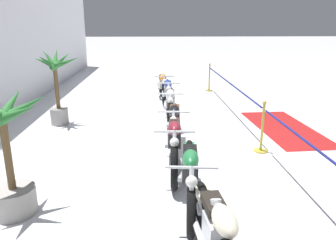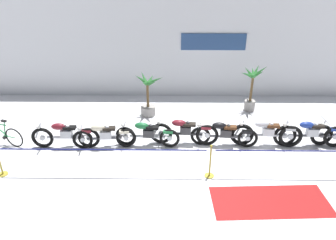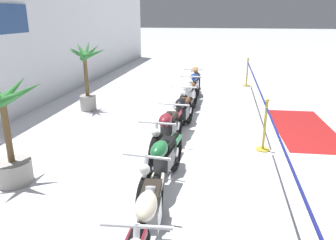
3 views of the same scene
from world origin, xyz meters
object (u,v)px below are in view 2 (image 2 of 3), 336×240
potted_palm_right_of_row (148,98)px  floor_banner (270,201)px  motorcycle_maroon_0 (65,135)px  motorcycle_green_2 (147,134)px  motorcycle_black_4 (224,134)px  motorcycle_blue_6 (310,134)px  motorcycle_silver_5 (266,133)px  potted_palm_left_of_row (252,87)px  bicycle (2,135)px  motorcycle_cream_1 (104,136)px  stanchion_far_left (161,154)px  motorcycle_maroon_3 (184,132)px  stanchion_mid_left (210,166)px

potted_palm_right_of_row → floor_banner: bearing=-55.6°
motorcycle_maroon_0 → floor_banner: bearing=-23.3°
motorcycle_green_2 → motorcycle_black_4: size_ratio=0.97×
motorcycle_maroon_0 → motorcycle_blue_6: (8.08, 0.17, 0.01)m
motorcycle_silver_5 → potted_palm_left_of_row: (0.08, 2.83, 0.54)m
bicycle → potted_palm_left_of_row: size_ratio=0.85×
motorcycle_cream_1 → stanchion_far_left: 2.48m
motorcycle_maroon_3 → bicycle: 6.10m
motorcycle_black_4 → floor_banner: (0.85, -2.79, -0.46)m
bicycle → motorcycle_green_2: bearing=-0.6°
motorcycle_maroon_0 → stanchion_far_left: size_ratio=0.18×
motorcycle_silver_5 → floor_banner: motorcycle_silver_5 is taller
motorcycle_maroon_0 → motorcycle_maroon_3: 3.92m
motorcycle_blue_6 → potted_palm_left_of_row: size_ratio=1.25×
motorcycle_green_2 → bicycle: bicycle is taller
potted_palm_left_of_row → floor_banner: 5.75m
stanchion_far_left → motorcycle_silver_5: bearing=26.6°
motorcycle_silver_5 → stanchion_far_left: size_ratio=0.19×
motorcycle_maroon_0 → stanchion_mid_left: stanchion_mid_left is taller
motorcycle_silver_5 → stanchion_mid_left: bearing=-139.8°
motorcycle_cream_1 → motorcycle_maroon_3: bearing=5.6°
bicycle → potted_palm_right_of_row: potted_palm_right_of_row is taller
stanchion_mid_left → bicycle: bearing=165.9°
motorcycle_cream_1 → motorcycle_green_2: (1.41, 0.12, 0.01)m
motorcycle_cream_1 → motorcycle_blue_6: size_ratio=0.87×
motorcycle_black_4 → motorcycle_blue_6: size_ratio=0.92×
motorcycle_maroon_0 → motorcycle_maroon_3: motorcycle_maroon_3 is taller
stanchion_far_left → floor_banner: bearing=-20.7°
motorcycle_black_4 → motorcycle_cream_1: bearing=-177.6°
bicycle → motorcycle_maroon_3: bearing=0.8°
stanchion_mid_left → potted_palm_left_of_row: bearing=65.2°
motorcycle_maroon_0 → motorcycle_green_2: (2.69, 0.12, -0.01)m
motorcycle_black_4 → motorcycle_blue_6: (2.85, 0.00, 0.02)m
motorcycle_black_4 → bicycle: 7.42m
motorcycle_silver_5 → motorcycle_blue_6: bearing=-0.2°
motorcycle_cream_1 → motorcycle_maroon_3: (2.63, 0.26, 0.02)m
motorcycle_black_4 → stanchion_mid_left: bearing=-110.2°
motorcycle_cream_1 → floor_banner: size_ratio=0.69×
motorcycle_cream_1 → motorcycle_silver_5: bearing=1.9°
motorcycle_maroon_0 → potted_palm_left_of_row: (6.71, 3.01, 0.55)m
motorcycle_silver_5 → floor_banner: (-0.55, -2.80, -0.47)m
potted_palm_left_of_row → stanchion_mid_left: bearing=-114.8°
motorcycle_maroon_3 → motorcycle_green_2: bearing=-173.6°
motorcycle_silver_5 → motorcycle_maroon_3: bearing=178.3°
motorcycle_green_2 → motorcycle_silver_5: size_ratio=0.91×
floor_banner → motorcycle_green_2: bearing=138.5°
motorcycle_green_2 → floor_banner: 4.39m
bicycle → stanchion_mid_left: stanchion_mid_left is taller
motorcycle_silver_5 → potted_palm_left_of_row: bearing=88.4°
potted_palm_left_of_row → stanchion_mid_left: potted_palm_left_of_row is taller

